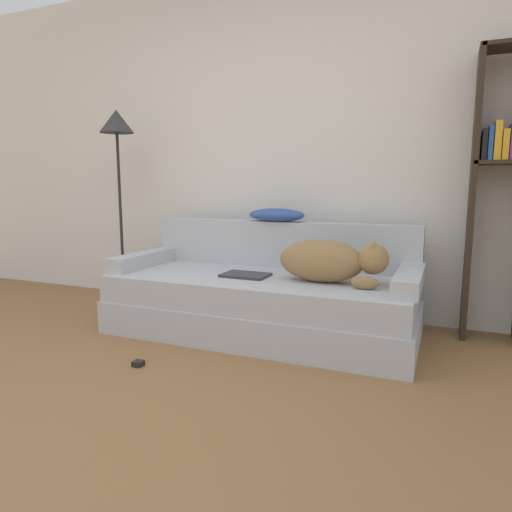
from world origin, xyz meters
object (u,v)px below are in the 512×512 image
(throw_pillow, at_px, (276,215))
(power_adapter, at_px, (138,363))
(laptop, at_px, (246,275))
(dog, at_px, (330,261))
(floor_lamp, at_px, (117,145))
(bookshelf, at_px, (501,180))
(couch, at_px, (261,305))

(throw_pillow, distance_m, power_adapter, 1.48)
(laptop, height_order, power_adapter, laptop)
(dog, relative_size, floor_lamp, 0.43)
(dog, relative_size, bookshelf, 0.37)
(bookshelf, relative_size, power_adapter, 33.21)
(throw_pillow, distance_m, floor_lamp, 1.47)
(bookshelf, xyz_separation_m, power_adapter, (-1.89, -1.31, -1.04))
(floor_lamp, bearing_deg, bookshelf, 4.63)
(bookshelf, bearing_deg, dog, -151.31)
(floor_lamp, bearing_deg, throw_pillow, 4.65)
(bookshelf, bearing_deg, power_adapter, -145.17)
(floor_lamp, bearing_deg, couch, -10.42)
(power_adapter, bearing_deg, bookshelf, 34.83)
(laptop, bearing_deg, dog, 2.66)
(throw_pillow, height_order, floor_lamp, floor_lamp)
(laptop, relative_size, throw_pillow, 0.72)
(dog, relative_size, laptop, 2.22)
(dog, xyz_separation_m, laptop, (-0.58, -0.02, -0.13))
(throw_pillow, relative_size, floor_lamp, 0.27)
(couch, xyz_separation_m, power_adapter, (-0.42, -0.83, -0.19))
(throw_pillow, xyz_separation_m, floor_lamp, (-1.36, -0.11, 0.55))
(floor_lamp, bearing_deg, dog, -9.11)
(couch, xyz_separation_m, bookshelf, (1.46, 0.49, 0.86))
(floor_lamp, distance_m, power_adapter, 1.97)
(laptop, height_order, throw_pillow, throw_pillow)
(couch, height_order, laptop, laptop)
(power_adapter, bearing_deg, laptop, 66.21)
(couch, bearing_deg, dog, -5.35)
(couch, xyz_separation_m, laptop, (-0.09, -0.07, 0.22))
(dog, xyz_separation_m, bookshelf, (0.97, 0.53, 0.51))
(power_adapter, bearing_deg, throw_pillow, 71.59)
(dog, bearing_deg, floor_lamp, 170.89)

